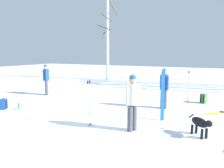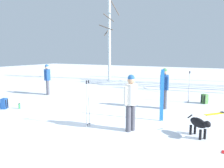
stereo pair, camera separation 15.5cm
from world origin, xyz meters
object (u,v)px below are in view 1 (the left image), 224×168
(ski_pair_planted_0, at_px, (163,95))
(ski_pair_lying_1, at_px, (223,112))
(person_1, at_px, (46,78))
(ski_poles_0, at_px, (89,102))
(person_0, at_px, (132,99))
(ski_poles_1, at_px, (188,86))
(person_2, at_px, (164,86))
(backpack_1, at_px, (3,104))
(water_bottle_0, at_px, (19,106))
(birch_tree_0, at_px, (108,38))
(backpack_0, at_px, (204,99))
(dog, at_px, (201,123))

(ski_pair_planted_0, relative_size, ski_pair_lying_1, 1.20)
(person_1, distance_m, ski_poles_0, 6.02)
(person_0, relative_size, ski_poles_1, 1.15)
(person_2, distance_m, backpack_1, 6.81)
(water_bottle_0, bearing_deg, backpack_1, -152.82)
(person_0, xyz_separation_m, birch_tree_0, (-6.50, 10.65, 2.60))
(backpack_0, distance_m, backpack_1, 8.95)
(ski_poles_1, distance_m, backpack_1, 8.32)
(birch_tree_0, bearing_deg, backpack_0, -35.20)
(person_2, bearing_deg, person_1, -179.84)
(dog, bearing_deg, ski_poles_0, -167.48)
(backpack_1, bearing_deg, birch_tree_0, 94.06)
(person_0, relative_size, water_bottle_0, 7.08)
(dog, distance_m, backpack_0, 4.44)
(person_1, bearing_deg, person_2, 0.16)
(ski_poles_1, bearing_deg, ski_pair_planted_0, -97.26)
(person_0, height_order, ski_pair_planted_0, ski_pair_planted_0)
(ski_poles_1, bearing_deg, person_2, -114.66)
(ski_pair_lying_1, bearing_deg, water_bottle_0, -156.55)
(ski_poles_0, bearing_deg, backpack_0, 59.41)
(dog, xyz_separation_m, ski_pair_lying_1, (0.63, 3.07, -0.38))
(person_2, xyz_separation_m, water_bottle_0, (-5.39, -2.89, -0.87))
(person_1, bearing_deg, water_bottle_0, -67.42)
(ski_pair_lying_1, bearing_deg, birch_tree_0, 141.61)
(ski_pair_lying_1, bearing_deg, backpack_1, -156.28)
(person_1, xyz_separation_m, ski_poles_1, (7.35, 1.69, -0.18))
(ski_pair_planted_0, height_order, birch_tree_0, birch_tree_0)
(dog, height_order, birch_tree_0, birch_tree_0)
(ski_poles_0, xyz_separation_m, water_bottle_0, (-3.82, 0.46, -0.68))
(ski_poles_0, xyz_separation_m, birch_tree_0, (-5.16, 10.93, 2.79))
(person_1, relative_size, ski_poles_1, 1.15)
(person_1, distance_m, backpack_0, 8.29)
(person_1, distance_m, dog, 8.66)
(water_bottle_0, bearing_deg, birch_tree_0, 97.30)
(person_2, height_order, backpack_0, person_2)
(person_2, distance_m, dog, 3.16)
(ski_poles_1, distance_m, backpack_0, 0.92)
(ski_pair_lying_1, relative_size, backpack_0, 3.41)
(person_2, height_order, backpack_1, person_2)
(person_1, bearing_deg, birch_tree_0, 91.12)
(dog, distance_m, ski_pair_planted_0, 1.70)
(ski_pair_planted_0, relative_size, water_bottle_0, 7.41)
(dog, relative_size, ski_pair_planted_0, 0.38)
(person_0, xyz_separation_m, dog, (1.88, 0.43, -0.59))
(person_2, bearing_deg, person_0, -94.24)
(water_bottle_0, bearing_deg, ski_pair_planted_0, 11.99)
(backpack_1, distance_m, birch_tree_0, 11.31)
(ski_poles_0, relative_size, water_bottle_0, 6.18)
(person_1, xyz_separation_m, water_bottle_0, (1.19, -2.87, -0.87))
(person_0, bearing_deg, ski_pair_planted_0, 67.78)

